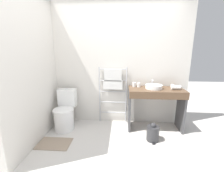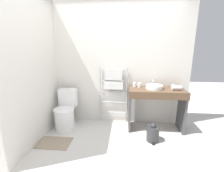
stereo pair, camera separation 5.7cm
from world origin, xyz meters
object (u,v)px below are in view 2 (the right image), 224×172
object	(u,v)px
cup_near_wall	(135,85)
cup_near_edge	(139,85)
hair_dryer	(177,88)
towel_radiator	(113,84)
sink_basin	(154,87)
trash_bin	(153,133)
toilet	(66,113)

from	to	relation	value
cup_near_wall	cup_near_edge	xyz separation A→B (m)	(0.09, -0.03, -0.00)
cup_near_wall	hair_dryer	distance (m)	0.81
towel_radiator	cup_near_edge	bearing A→B (deg)	-10.30
towel_radiator	cup_near_edge	distance (m)	0.55
sink_basin	hair_dryer	distance (m)	0.42
sink_basin	trash_bin	xyz separation A→B (m)	(-0.06, -0.45, -0.74)
trash_bin	toilet	bearing A→B (deg)	169.07
towel_radiator	cup_near_wall	xyz separation A→B (m)	(0.45, -0.07, 0.01)
towel_radiator	cup_near_wall	size ratio (longest dim) A/B	13.83
toilet	trash_bin	distance (m)	1.76
hair_dryer	cup_near_wall	bearing A→B (deg)	167.93
toilet	cup_near_wall	distance (m)	1.54
toilet	hair_dryer	world-z (taller)	hair_dryer
sink_basin	cup_near_edge	size ratio (longest dim) A/B	3.72
towel_radiator	trash_bin	distance (m)	1.25
sink_basin	toilet	bearing A→B (deg)	-176.13
cup_near_wall	trash_bin	distance (m)	1.00
sink_basin	hair_dryer	xyz separation A→B (m)	(0.42, -0.04, 0.00)
cup_near_edge	hair_dryer	size ratio (longest dim) A/B	0.40
towel_radiator	trash_bin	world-z (taller)	towel_radiator
cup_near_edge	trash_bin	xyz separation A→B (m)	(0.22, -0.56, -0.75)
toilet	cup_near_wall	xyz separation A→B (m)	(1.41, 0.25, 0.57)
trash_bin	cup_near_edge	bearing A→B (deg)	111.58
toilet	towel_radiator	distance (m)	1.16
sink_basin	cup_near_wall	size ratio (longest dim) A/B	3.63
cup_near_wall	trash_bin	world-z (taller)	cup_near_wall
cup_near_edge	towel_radiator	bearing A→B (deg)	169.70
towel_radiator	sink_basin	size ratio (longest dim) A/B	3.81
trash_bin	sink_basin	bearing A→B (deg)	82.73
cup_near_edge	hair_dryer	distance (m)	0.71
sink_basin	cup_near_edge	bearing A→B (deg)	159.54
towel_radiator	sink_basin	bearing A→B (deg)	-13.87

